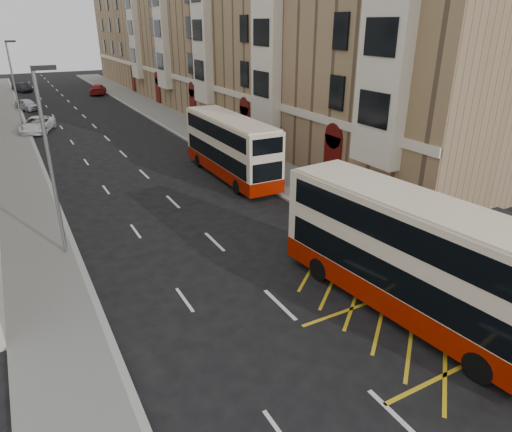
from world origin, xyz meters
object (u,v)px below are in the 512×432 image
double_decker_rear (230,147)px  pedestrian_mid (416,227)px  street_lamp_far (14,80)px  car_dark (22,87)px  car_red (98,89)px  double_decker_front (413,258)px  pedestrian_far (403,241)px  street_lamp_near (50,155)px  car_silver (27,105)px  white_van (37,125)px

double_decker_rear → pedestrian_mid: bearing=-77.1°
street_lamp_far → double_decker_rear: bearing=-64.2°
street_lamp_far → pedestrian_mid: 39.76m
car_dark → car_red: car_red is taller
double_decker_front → pedestrian_far: size_ratio=7.11×
car_red → street_lamp_far: bearing=77.8°
street_lamp_far → street_lamp_near: bearing=-90.0°
pedestrian_far → car_silver: bearing=-69.0°
double_decker_rear → white_van: (-10.20, 21.17, -1.35)m
pedestrian_mid → double_decker_front: bearing=-158.4°
car_red → double_decker_front: bearing=105.5°
pedestrian_far → car_silver: pedestrian_far is taller
car_silver → car_red: (9.93, 9.23, 0.05)m
street_lamp_near → car_dark: bearing=88.4°
white_van → car_silver: (0.00, 13.33, -0.05)m
street_lamp_far → white_van: (1.15, -2.26, -3.93)m
pedestrian_mid → pedestrian_far: 1.61m
street_lamp_far → car_dark: size_ratio=2.01×
car_dark → white_van: bearing=-112.3°
car_dark → car_red: bearing=-61.8°
street_lamp_near → pedestrian_far: size_ratio=5.19×
street_lamp_far → white_van: bearing=-63.0°
pedestrian_mid → car_dark: pedestrian_mid is taller
double_decker_rear → car_red: size_ratio=2.06×
pedestrian_far → white_van: (-11.67, 35.35, -0.21)m
car_silver → car_dark: size_ratio=0.98×
car_dark → pedestrian_mid: bearing=-100.5°
pedestrian_far → white_van: 37.23m
pedestrian_mid → car_red: bearing=73.6°
double_decker_front → pedestrian_far: 4.18m
double_decker_front → car_red: 60.87m
street_lamp_near → pedestrian_mid: 16.28m
double_decker_front → double_decker_rear: 17.16m
pedestrian_far → car_red: 57.93m
white_van → car_silver: bearing=109.7°
pedestrian_mid → white_van: 37.07m
double_decker_front → pedestrian_far: (2.69, 2.94, -1.27)m
street_lamp_far → pedestrian_far: street_lamp_far is taller
car_red → white_van: bearing=82.6°
pedestrian_far → car_dark: bearing=-72.8°
white_van → double_decker_front: bearing=-57.0°
pedestrian_far → car_dark: 66.91m
car_red → street_lamp_near: bearing=94.0°
white_van → car_red: 24.64m
street_lamp_near → double_decker_rear: bearing=30.1°
double_decker_front → car_dark: size_ratio=2.75×
double_decker_front → car_dark: bearing=91.3°
car_dark → car_silver: bearing=-113.0°
double_decker_front → car_red: size_ratio=2.22×
street_lamp_near → car_dark: size_ratio=2.01×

